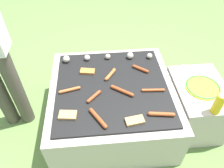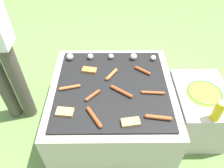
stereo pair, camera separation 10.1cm
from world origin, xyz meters
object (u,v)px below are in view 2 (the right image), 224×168
(sausage_front_center, at_px, (121,91))
(fork_utensil, at_px, (191,74))
(plate_colorful, at_px, (205,93))
(condiment_bottle, at_px, (219,110))

(sausage_front_center, height_order, fork_utensil, sausage_front_center)
(plate_colorful, xyz_separation_m, fork_utensil, (-0.05, 0.21, -0.01))
(plate_colorful, distance_m, condiment_bottle, 0.25)
(sausage_front_center, xyz_separation_m, plate_colorful, (0.62, -0.01, -0.01))
(sausage_front_center, relative_size, plate_colorful, 0.63)
(fork_utensil, bearing_deg, plate_colorful, -77.35)
(sausage_front_center, distance_m, condiment_bottle, 0.67)
(condiment_bottle, distance_m, fork_utensil, 0.45)
(plate_colorful, height_order, condiment_bottle, condiment_bottle)
(fork_utensil, bearing_deg, condiment_bottle, -84.82)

